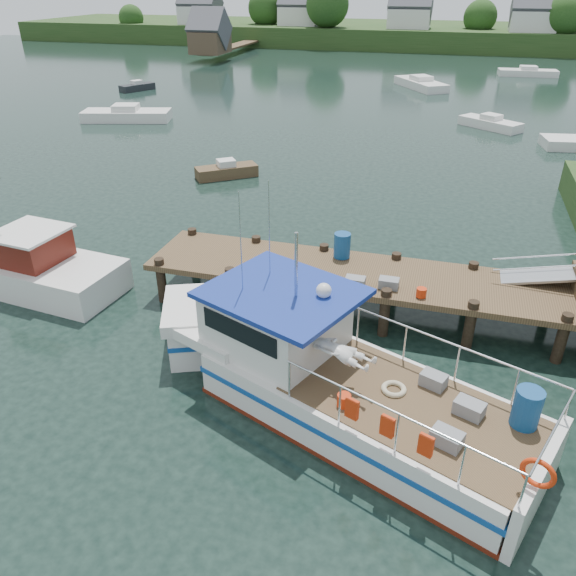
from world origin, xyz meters
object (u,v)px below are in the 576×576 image
(moored_far, at_px, (528,72))
(moored_e, at_px, (137,87))
(moored_d, at_px, (421,83))
(moored_rowboat, at_px, (227,171))
(dock, at_px, (549,270))
(moored_b, at_px, (490,123))
(work_boat, at_px, (17,265))
(lobster_boat, at_px, (319,371))
(moored_a, at_px, (127,115))

(moored_far, relative_size, moored_e, 1.78)
(moored_e, bearing_deg, moored_d, 36.29)
(moored_e, bearing_deg, moored_rowboat, -33.66)
(moored_d, bearing_deg, dock, -84.38)
(moored_rowboat, distance_m, moored_e, 28.99)
(dock, distance_m, moored_d, 44.03)
(moored_rowboat, bearing_deg, moored_e, 121.28)
(dock, distance_m, moored_rowboat, 19.20)
(moored_rowboat, bearing_deg, dock, -46.25)
(moored_b, relative_size, moored_d, 0.64)
(dock, bearing_deg, moored_far, 85.86)
(moored_d, xyz_separation_m, moored_e, (-26.27, -8.96, -0.09))
(work_boat, height_order, moored_rowboat, work_boat)
(lobster_boat, bearing_deg, moored_e, 147.10)
(moored_rowboat, height_order, moored_far, moored_far)
(work_boat, distance_m, moored_e, 39.26)
(moored_rowboat, bearing_deg, lobster_boat, -68.90)
(dock, bearing_deg, lobster_boat, -139.18)
(lobster_boat, height_order, moored_rowboat, lobster_boat)
(lobster_boat, xyz_separation_m, moored_e, (-27.43, 39.42, -0.64))
(moored_rowboat, height_order, moored_a, moored_a)
(dock, bearing_deg, moored_b, 91.35)
(moored_rowboat, relative_size, moored_d, 0.47)
(moored_d, bearing_deg, moored_a, -138.03)
(moored_a, distance_m, moored_b, 27.21)
(lobster_boat, distance_m, moored_far, 60.30)
(moored_rowboat, bearing_deg, work_boat, -108.86)
(moored_far, xyz_separation_m, moored_d, (-10.80, -11.14, 0.05))
(work_boat, relative_size, moored_e, 2.45)
(moored_far, height_order, moored_b, moored_far)
(moored_rowboat, xyz_separation_m, moored_far, (18.87, 42.66, 0.03))
(moored_rowboat, height_order, moored_b, moored_b)
(lobster_boat, xyz_separation_m, moored_a, (-21.68, 27.63, -0.54))
(dock, relative_size, lobster_boat, 1.50)
(moored_far, height_order, moored_d, moored_d)
(dock, height_order, moored_e, dock)
(work_boat, xyz_separation_m, moored_a, (-9.76, 24.27, -0.28))
(dock, distance_m, moored_a, 35.61)
(work_boat, bearing_deg, lobster_boat, -9.43)
(moored_far, relative_size, moored_a, 0.92)
(moored_b, bearing_deg, work_boat, -118.82)
(moored_rowboat, xyz_separation_m, moored_e, (-18.20, 22.57, -0.01))
(moored_rowboat, xyz_separation_m, moored_b, (14.27, 15.93, 0.01))
(moored_a, xyz_separation_m, moored_b, (26.72, 5.16, -0.08))
(work_boat, distance_m, moored_d, 46.29)
(work_boat, bearing_deg, moored_a, 118.21)
(moored_e, bearing_deg, lobster_boat, -37.71)
(moored_a, bearing_deg, work_boat, -63.77)
(moored_b, bearing_deg, moored_d, 112.80)
(dock, height_order, work_boat, work_boat)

